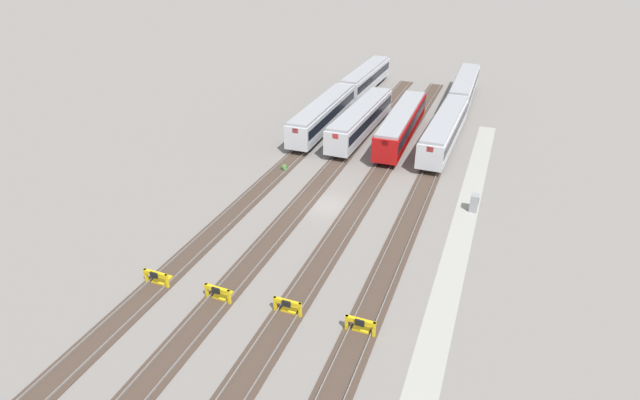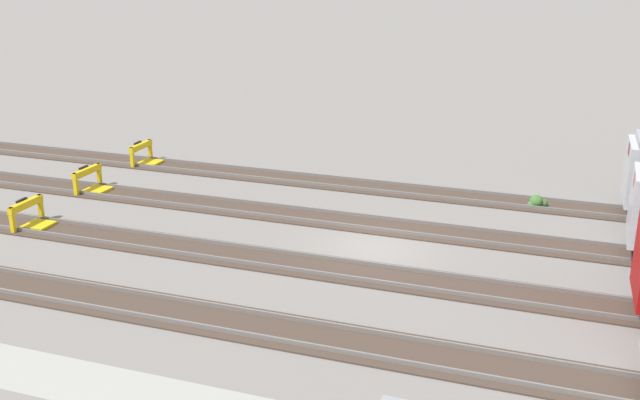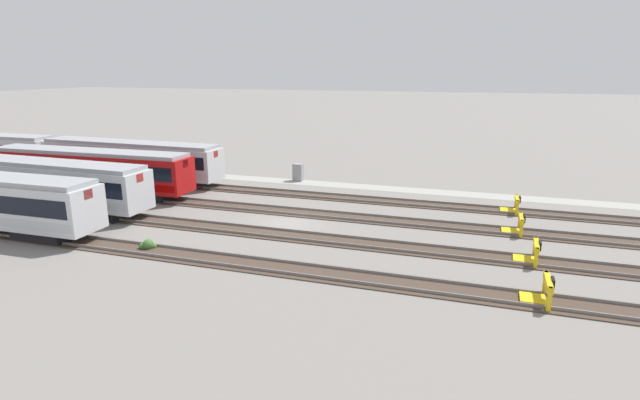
% 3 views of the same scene
% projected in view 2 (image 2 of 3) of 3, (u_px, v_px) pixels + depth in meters
% --- Properties ---
extents(ground_plane, '(400.00, 400.00, 0.00)m').
position_uv_depth(ground_plane, '(375.00, 249.00, 30.02)').
color(ground_plane, gray).
extents(rail_track_nearest, '(90.00, 2.23, 0.21)m').
position_uv_depth(rail_track_nearest, '(312.00, 336.00, 23.31)').
color(rail_track_nearest, '#47382D').
rests_on(rail_track_nearest, ground).
extents(rail_track_near_inner, '(90.00, 2.24, 0.21)m').
position_uv_depth(rail_track_near_inner, '(357.00, 272.00, 27.77)').
color(rail_track_near_inner, '#47382D').
rests_on(rail_track_near_inner, ground).
extents(rail_track_middle, '(90.00, 2.24, 0.21)m').
position_uv_depth(rail_track_middle, '(390.00, 226.00, 32.24)').
color(rail_track_middle, '#47382D').
rests_on(rail_track_middle, ground).
extents(rail_track_far_inner, '(90.00, 2.23, 0.21)m').
position_uv_depth(rail_track_far_inner, '(415.00, 192.00, 36.70)').
color(rail_track_far_inner, '#47382D').
rests_on(rail_track_far_inner, ground).
extents(bumper_stop_near_inner_track, '(1.34, 2.00, 1.22)m').
position_uv_depth(bumper_stop_near_inner_track, '(32.00, 216.00, 32.13)').
color(bumper_stop_near_inner_track, gold).
rests_on(bumper_stop_near_inner_track, ground).
extents(bumper_stop_middle_track, '(1.38, 2.01, 1.22)m').
position_uv_depth(bumper_stop_middle_track, '(92.00, 181.00, 36.73)').
color(bumper_stop_middle_track, gold).
rests_on(bumper_stop_middle_track, ground).
extents(bumper_stop_far_inner_track, '(1.35, 2.00, 1.22)m').
position_uv_depth(bumper_stop_far_inner_track, '(145.00, 155.00, 41.23)').
color(bumper_stop_far_inner_track, gold).
rests_on(bumper_stop_far_inner_track, ground).
extents(weed_clump, '(0.92, 0.70, 0.64)m').
position_uv_depth(weed_clump, '(537.00, 202.00, 34.57)').
color(weed_clump, '#427033').
rests_on(weed_clump, ground).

